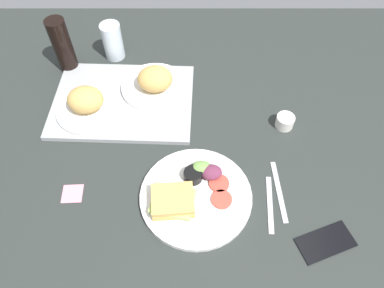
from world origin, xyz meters
TOP-DOWN VIEW (x-y plane):
  - ground_plane at (0.00, 0.00)cm, footprint 190.00×150.00cm
  - serving_tray at (-20.38, 22.70)cm, footprint 46.20×34.66cm
  - bread_plate_near at (-30.46, 17.73)cm, footprint 20.38×20.38cm
  - bread_plate_far at (-9.99, 27.14)cm, footprint 21.70×21.70cm
  - plate_with_salad at (2.58, -11.85)cm, footprint 30.43×30.43cm
  - drinking_glass at (-25.76, 45.75)cm, footprint 6.99×6.99cm
  - soda_bottle at (-41.08, 39.22)cm, footprint 6.40×6.40cm
  - espresso_cup at (30.95, 13.06)cm, footprint 5.60×5.60cm
  - fork at (23.23, -14.26)cm, footprint 2.68×17.06cm
  - knife at (26.23, -10.26)cm, footprint 2.41×19.05cm
  - cell_phone at (35.98, -24.92)cm, footprint 16.01×11.79cm
  - sticky_note at (-30.79, -10.98)cm, footprint 5.86×5.86cm

SIDE VIEW (x-z plane):
  - ground_plane at x=0.00cm, z-range -3.00..0.00cm
  - sticky_note at x=-30.79cm, z-range 0.00..0.12cm
  - fork at x=23.23cm, z-range 0.00..0.50cm
  - knife at x=26.23cm, z-range 0.00..0.50cm
  - cell_phone at x=35.98cm, z-range 0.00..0.80cm
  - serving_tray at x=-20.38cm, z-range 0.00..1.60cm
  - plate_with_salad at x=2.58cm, z-range -1.07..4.33cm
  - espresso_cup at x=30.95cm, z-range 0.00..4.00cm
  - bread_plate_far at x=-9.99cm, z-range 0.31..9.44cm
  - bread_plate_near at x=-30.46cm, z-range 0.43..9.43cm
  - drinking_glass at x=-25.76cm, z-range 0.00..13.21cm
  - soda_bottle at x=-41.08cm, z-range 0.00..19.71cm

